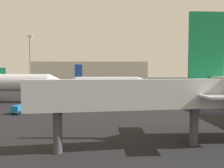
{
  "coord_description": "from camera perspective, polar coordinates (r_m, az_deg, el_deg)",
  "views": [
    {
      "loc": [
        -4.79,
        -8.16,
        6.11
      ],
      "look_at": [
        -3.61,
        54.53,
        2.97
      ],
      "focal_mm": 34.23,
      "sensor_mm": 36.0,
      "label": 1
    }
  ],
  "objects": [
    {
      "name": "terminal_building",
      "position": [
        134.57,
        -5.74,
        3.01
      ],
      "size": [
        68.23,
        20.03,
        12.94
      ],
      "primitive_type": "cube",
      "color": "beige",
      "rests_on": "ground_plane"
    },
    {
      "name": "airplane_far_left",
      "position": [
        79.37,
        -1.48,
        0.85
      ],
      "size": [
        29.69,
        26.22,
        9.38
      ],
      "rotation": [
        0.0,
        0.0,
        -0.03
      ],
      "color": "#B2BCCC",
      "rests_on": "ground_plane"
    },
    {
      "name": "jet_bridge",
      "position": [
        17.74,
        11.06,
        -2.93
      ],
      "size": [
        18.4,
        4.69,
        5.84
      ],
      "rotation": [
        0.0,
        0.0,
        0.14
      ],
      "color": "#B2B7BC",
      "rests_on": "ground_plane"
    },
    {
      "name": "light_mast_left",
      "position": [
        104.97,
        -21.06,
        6.48
      ],
      "size": [
        2.4,
        0.5,
        23.54
      ],
      "color": "slate",
      "rests_on": "ground_plane"
    },
    {
      "name": "baggage_cart",
      "position": [
        35.3,
        -23.32,
        -6.09
      ],
      "size": [
        2.06,
        2.7,
        1.3
      ],
      "rotation": [
        0.0,
        0.0,
        1.22
      ],
      "color": "#1972BF",
      "rests_on": "ground_plane"
    }
  ]
}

